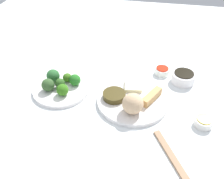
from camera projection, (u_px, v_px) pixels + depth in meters
The scene contains 20 objects.
tabletop at pixel (140, 102), 0.93m from camera, with size 2.20×2.20×0.02m, color white.
main_plate at pixel (133, 100), 0.91m from camera, with size 0.27×0.27×0.02m, color white.
rice_scoop at pixel (133, 104), 0.83m from camera, with size 0.07×0.07×0.07m, color #D2AD83.
spring_roll at pixel (152, 97), 0.89m from camera, with size 0.10×0.03×0.03m, color tan.
crab_rangoon_wonton at pixel (133, 86), 0.95m from camera, with size 0.07×0.07×0.01m, color beige.
stir_fry_heap at pixel (114, 95), 0.90m from camera, with size 0.09×0.09×0.02m, color #433715.
broccoli_plate at pixel (62, 88), 0.97m from camera, with size 0.23×0.23×0.01m, color white.
broccoli_floret_0 at pixel (62, 90), 0.91m from camera, with size 0.05×0.05×0.05m, color #347319.
broccoli_floret_1 at pixel (60, 84), 0.95m from camera, with size 0.04×0.04×0.04m, color #305C23.
broccoli_floret_2 at pixel (67, 78), 0.98m from camera, with size 0.04×0.04×0.04m, color #3C6F1C.
broccoli_floret_3 at pixel (53, 76), 0.98m from camera, with size 0.05×0.05×0.05m, color #2D6731.
broccoli_floret_4 at pixel (48, 85), 0.93m from camera, with size 0.05×0.05×0.05m, color #35562B.
broccoli_floret_5 at pixel (75, 80), 0.96m from camera, with size 0.05×0.05×0.05m, color #267524.
soy_sauce_bowl at pixel (183, 78), 1.00m from camera, with size 0.10×0.10×0.04m, color white.
soy_sauce_bowl_liquid at pixel (184, 73), 0.98m from camera, with size 0.08×0.08×0.00m, color black.
sauce_ramekin_sweet_and_sour at pixel (162, 71), 1.05m from camera, with size 0.06×0.06×0.03m, color white.
sauce_ramekin_sweet_and_sour_liquid at pixel (162, 68), 1.04m from camera, with size 0.05×0.05×0.00m, color red.
sauce_ramekin_hot_mustard at pixel (203, 122), 0.81m from camera, with size 0.06×0.06×0.03m, color white.
sauce_ramekin_hot_mustard_liquid at pixel (205, 119), 0.80m from camera, with size 0.05×0.05×0.00m, color yellow.
chopsticks_pair at pixel (171, 156), 0.72m from camera, with size 0.20×0.02×0.01m, color #9E7655.
Camera 1 is at (0.70, 0.03, 0.63)m, focal length 38.64 mm.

